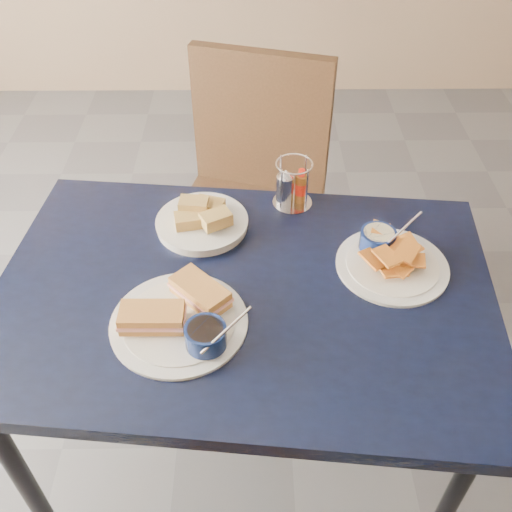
{
  "coord_description": "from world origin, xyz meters",
  "views": [
    {
      "loc": [
        -0.13,
        -0.93,
        1.73
      ],
      "look_at": [
        -0.12,
        0.04,
        0.82
      ],
      "focal_mm": 40.0,
      "sensor_mm": 36.0,
      "label": 1
    }
  ],
  "objects_px": {
    "dining_table": "(244,308)",
    "bread_basket": "(202,220)",
    "condiment_caddy": "(291,187)",
    "chair_far": "(245,184)",
    "plantain_plate": "(388,256)",
    "sandwich_plate": "(183,317)"
  },
  "relations": [
    {
      "from": "dining_table",
      "to": "bread_basket",
      "type": "xyz_separation_m",
      "value": [
        -0.11,
        0.23,
        0.09
      ]
    },
    {
      "from": "bread_basket",
      "to": "condiment_caddy",
      "type": "bearing_deg",
      "value": 22.71
    },
    {
      "from": "chair_far",
      "to": "condiment_caddy",
      "type": "bearing_deg",
      "value": -69.0
    },
    {
      "from": "bread_basket",
      "to": "plantain_plate",
      "type": "bearing_deg",
      "value": -16.53
    },
    {
      "from": "chair_far",
      "to": "plantain_plate",
      "type": "xyz_separation_m",
      "value": [
        0.36,
        -0.58,
        0.2
      ]
    },
    {
      "from": "chair_far",
      "to": "bread_basket",
      "type": "bearing_deg",
      "value": -103.73
    },
    {
      "from": "dining_table",
      "to": "plantain_plate",
      "type": "xyz_separation_m",
      "value": [
        0.36,
        0.09,
        0.09
      ]
    },
    {
      "from": "dining_table",
      "to": "sandwich_plate",
      "type": "bearing_deg",
      "value": -141.89
    },
    {
      "from": "sandwich_plate",
      "to": "bread_basket",
      "type": "bearing_deg",
      "value": 86.04
    },
    {
      "from": "plantain_plate",
      "to": "condiment_caddy",
      "type": "height_order",
      "value": "condiment_caddy"
    },
    {
      "from": "dining_table",
      "to": "sandwich_plate",
      "type": "height_order",
      "value": "sandwich_plate"
    },
    {
      "from": "dining_table",
      "to": "chair_far",
      "type": "height_order",
      "value": "chair_far"
    },
    {
      "from": "plantain_plate",
      "to": "bread_basket",
      "type": "distance_m",
      "value": 0.49
    },
    {
      "from": "chair_far",
      "to": "condiment_caddy",
      "type": "height_order",
      "value": "chair_far"
    },
    {
      "from": "plantain_plate",
      "to": "condiment_caddy",
      "type": "relative_size",
      "value": 2.03
    },
    {
      "from": "sandwich_plate",
      "to": "plantain_plate",
      "type": "xyz_separation_m",
      "value": [
        0.49,
        0.2,
        -0.0
      ]
    },
    {
      "from": "dining_table",
      "to": "bread_basket",
      "type": "relative_size",
      "value": 5.25
    },
    {
      "from": "dining_table",
      "to": "chair_far",
      "type": "distance_m",
      "value": 0.68
    },
    {
      "from": "dining_table",
      "to": "plantain_plate",
      "type": "relative_size",
      "value": 4.56
    },
    {
      "from": "sandwich_plate",
      "to": "plantain_plate",
      "type": "height_order",
      "value": "same"
    },
    {
      "from": "plantain_plate",
      "to": "condiment_caddy",
      "type": "distance_m",
      "value": 0.33
    },
    {
      "from": "condiment_caddy",
      "to": "chair_far",
      "type": "bearing_deg",
      "value": 111.0
    }
  ]
}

